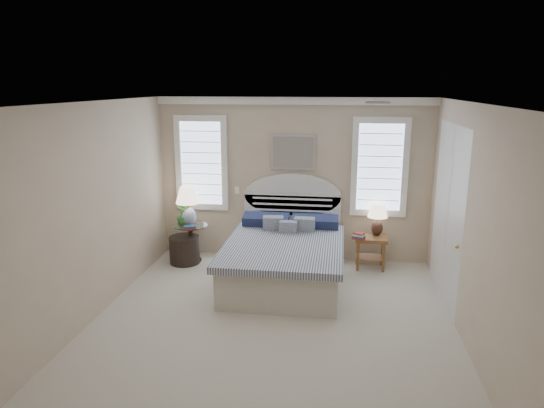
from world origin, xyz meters
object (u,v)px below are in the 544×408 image
(floor_pot, at_px, (185,250))
(lamp_left, at_px, (188,202))
(side_table_left, at_px, (191,239))
(lamp_right, at_px, (377,216))
(bed, at_px, (285,256))
(nightstand_right, at_px, (371,245))

(floor_pot, xyz_separation_m, lamp_left, (0.07, 0.09, 0.80))
(side_table_left, height_order, lamp_right, lamp_right)
(bed, height_order, floor_pot, bed)
(bed, xyz_separation_m, lamp_left, (-1.67, 0.59, 0.64))
(floor_pot, xyz_separation_m, lamp_right, (3.13, 0.31, 0.62))
(nightstand_right, distance_m, lamp_right, 0.48)
(bed, bearing_deg, lamp_right, 30.04)
(nightstand_right, height_order, lamp_right, lamp_right)
(nightstand_right, height_order, lamp_left, lamp_left)
(bed, distance_m, lamp_left, 1.89)
(bed, xyz_separation_m, side_table_left, (-1.65, 0.59, 0.00))
(side_table_left, bearing_deg, lamp_right, 4.00)
(bed, distance_m, side_table_left, 1.75)
(side_table_left, distance_m, lamp_right, 3.08)
(lamp_right, bearing_deg, side_table_left, -176.00)
(lamp_left, distance_m, lamp_right, 3.08)
(lamp_left, bearing_deg, bed, -19.32)
(side_table_left, height_order, floor_pot, side_table_left)
(lamp_left, bearing_deg, side_table_left, 13.72)
(floor_pot, bearing_deg, lamp_right, 5.66)
(lamp_right, bearing_deg, floor_pot, -174.34)
(bed, bearing_deg, lamp_left, 160.68)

